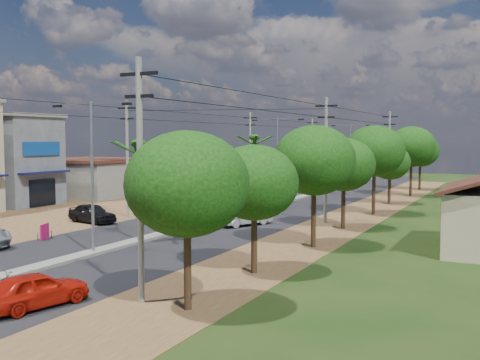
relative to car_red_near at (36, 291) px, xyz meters
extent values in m
plane|color=black|center=(-4.51, 8.23, -0.65)|extent=(160.00, 160.00, 0.00)
cube|color=black|center=(-4.51, 23.23, -0.63)|extent=(12.00, 110.00, 0.04)
cube|color=#605E56|center=(-4.51, 26.23, -0.56)|extent=(1.00, 90.00, 0.18)
cube|color=#522F1C|center=(-19.51, 16.23, -0.63)|extent=(18.00, 46.00, 0.04)
cube|color=#522F1C|center=(3.99, 23.23, -0.64)|extent=(5.00, 90.00, 0.03)
cube|color=#494C50|center=(-26.51, 22.23, 3.35)|extent=(8.00, 6.00, 8.00)
cube|color=#605E56|center=(-26.51, 22.23, 7.50)|extent=(8.40, 6.40, 0.30)
cube|color=#0E103C|center=(-22.11, 22.23, 2.45)|extent=(0.80, 5.40, 0.15)
cube|color=black|center=(-22.46, 22.23, 0.65)|extent=(0.10, 3.00, 2.40)
cube|color=navy|center=(-22.43, 22.23, 4.55)|extent=(0.12, 4.20, 1.20)
cube|color=#605E56|center=(-25.51, 32.23, 1.15)|extent=(10.00, 10.00, 3.60)
cube|color=black|center=(-25.51, 32.23, 3.15)|extent=(10.40, 10.40, 0.30)
cylinder|color=black|center=(4.99, 2.23, 1.45)|extent=(0.28, 0.28, 4.20)
ellipsoid|color=black|center=(4.99, 2.23, 3.85)|extent=(4.40, 4.40, 3.74)
cylinder|color=black|center=(4.79, 8.23, 1.27)|extent=(0.28, 0.28, 3.85)
ellipsoid|color=black|center=(4.79, 8.23, 3.47)|extent=(4.00, 4.00, 3.40)
cylinder|color=black|center=(5.19, 15.23, 1.62)|extent=(0.28, 0.28, 4.55)
ellipsoid|color=black|center=(5.19, 15.23, 4.22)|extent=(4.60, 4.60, 3.91)
cylinder|color=black|center=(4.89, 22.23, 1.38)|extent=(0.28, 0.28, 4.06)
ellipsoid|color=black|center=(4.89, 22.23, 3.70)|extent=(4.20, 4.20, 3.57)
cylinder|color=black|center=(5.09, 30.23, 1.73)|extent=(0.28, 0.28, 4.76)
ellipsoid|color=black|center=(5.09, 30.23, 4.45)|extent=(4.80, 4.80, 4.08)
cylinder|color=black|center=(4.69, 38.23, 1.17)|extent=(0.28, 0.28, 3.64)
ellipsoid|color=black|center=(4.69, 38.23, 3.25)|extent=(3.80, 3.80, 3.23)
cylinder|color=black|center=(5.29, 46.23, 1.80)|extent=(0.28, 0.28, 4.90)
ellipsoid|color=black|center=(5.29, 46.23, 4.60)|extent=(5.00, 5.00, 4.25)
cylinder|color=black|center=(4.99, 54.23, 1.52)|extent=(0.28, 0.28, 4.34)
ellipsoid|color=black|center=(4.99, 54.23, 4.00)|extent=(4.40, 4.40, 3.74)
cylinder|color=black|center=(-4.51, 12.23, 2.25)|extent=(0.22, 0.22, 5.80)
cylinder|color=black|center=(-4.51, 28.23, 2.45)|extent=(0.22, 0.22, 6.20)
cylinder|color=black|center=(-4.51, 44.23, 2.10)|extent=(0.22, 0.22, 5.50)
cylinder|color=gray|center=(-4.51, 8.23, 3.35)|extent=(0.16, 0.16, 8.00)
cube|color=gray|center=(-3.31, 8.23, 7.25)|extent=(2.40, 0.08, 0.08)
cube|color=gray|center=(-5.71, 8.23, 7.25)|extent=(2.40, 0.08, 0.08)
cube|color=black|center=(-2.21, 8.23, 7.15)|extent=(0.50, 0.18, 0.12)
cube|color=black|center=(-6.81, 8.23, 7.15)|extent=(0.50, 0.18, 0.12)
cylinder|color=gray|center=(-4.51, 33.23, 3.35)|extent=(0.16, 0.16, 8.00)
cube|color=gray|center=(-3.31, 33.23, 7.25)|extent=(2.40, 0.08, 0.08)
cube|color=gray|center=(-5.71, 33.23, 7.25)|extent=(2.40, 0.08, 0.08)
cube|color=black|center=(-2.21, 33.23, 7.15)|extent=(0.50, 0.18, 0.12)
cube|color=black|center=(-6.81, 33.23, 7.15)|extent=(0.50, 0.18, 0.12)
cylinder|color=gray|center=(-4.51, 58.23, 3.35)|extent=(0.16, 0.16, 8.00)
cube|color=gray|center=(-3.31, 58.23, 7.25)|extent=(2.40, 0.08, 0.08)
cube|color=gray|center=(-5.71, 58.23, 7.25)|extent=(2.40, 0.08, 0.08)
cube|color=black|center=(-2.21, 58.23, 7.15)|extent=(0.50, 0.18, 0.12)
cube|color=black|center=(-6.81, 58.23, 7.15)|extent=(0.50, 0.18, 0.12)
cylinder|color=#605E56|center=(-11.51, 20.23, 3.85)|extent=(0.24, 0.24, 9.00)
cube|color=black|center=(-11.51, 20.23, 7.75)|extent=(1.60, 0.12, 0.12)
cube|color=black|center=(-11.51, 20.23, 6.95)|extent=(1.20, 0.12, 0.12)
cylinder|color=#605E56|center=(-11.51, 42.23, 3.85)|extent=(0.24, 0.24, 9.00)
cube|color=black|center=(-11.51, 42.23, 7.75)|extent=(1.60, 0.12, 0.12)
cube|color=black|center=(-11.51, 42.23, 6.95)|extent=(1.20, 0.12, 0.12)
cylinder|color=#605E56|center=(-11.51, 63.23, 3.85)|extent=(0.24, 0.24, 9.00)
cube|color=black|center=(-11.51, 63.23, 7.75)|extent=(1.60, 0.12, 0.12)
cube|color=black|center=(-11.51, 63.23, 6.95)|extent=(1.20, 0.12, 0.12)
cylinder|color=#605E56|center=(2.99, 2.23, 3.85)|extent=(0.24, 0.24, 9.00)
cube|color=black|center=(2.99, 2.23, 7.75)|extent=(1.60, 0.12, 0.12)
cube|color=black|center=(2.99, 2.23, 6.95)|extent=(1.20, 0.12, 0.12)
cylinder|color=#605E56|center=(2.99, 24.23, 3.85)|extent=(0.24, 0.24, 9.00)
cube|color=black|center=(2.99, 24.23, 7.75)|extent=(1.60, 0.12, 0.12)
cube|color=black|center=(2.99, 24.23, 6.95)|extent=(1.20, 0.12, 0.12)
cylinder|color=#605E56|center=(2.99, 46.23, 3.85)|extent=(0.24, 0.24, 9.00)
cube|color=black|center=(2.99, 46.23, 7.75)|extent=(1.60, 0.12, 0.12)
cube|color=black|center=(2.99, 46.23, 6.95)|extent=(1.20, 0.12, 0.12)
imported|color=#A01408|center=(0.00, 0.00, 0.00)|extent=(2.42, 4.08, 1.30)
imported|color=#93959A|center=(-1.68, 20.49, 0.04)|extent=(3.06, 4.40, 1.38)
imported|color=silver|center=(-9.51, 36.39, 0.08)|extent=(2.53, 5.22, 1.46)
imported|color=black|center=(-12.01, 16.72, 0.04)|extent=(4.33, 2.48, 1.39)
imported|color=black|center=(-8.41, 30.54, -0.19)|extent=(0.63, 1.76, 0.92)
imported|color=black|center=(-5.71, 38.18, -0.13)|extent=(0.95, 1.80, 1.04)
cube|color=#B0104C|center=(-10.01, 10.23, -0.16)|extent=(0.54, 1.12, 0.98)
cylinder|color=black|center=(-10.01, 9.69, -0.40)|extent=(0.04, 0.04, 0.49)
cylinder|color=black|center=(-10.01, 10.77, -0.40)|extent=(0.04, 0.04, 0.49)
camera|label=1|loc=(15.31, -14.40, 5.42)|focal=42.00mm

